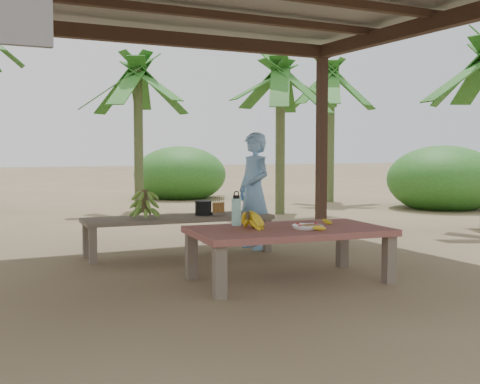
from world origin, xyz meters
name	(u,v)px	position (x,y,z in m)	size (l,w,h in m)	color
ground	(214,273)	(0.00, 0.00, 0.00)	(80.00, 80.00, 0.00)	brown
work_table	(289,235)	(0.48, -0.62, 0.43)	(1.89, 1.17, 0.50)	brown
bench	(179,221)	(0.06, 1.17, 0.39)	(2.23, 0.73, 0.45)	brown
ripe_banana_bunch	(248,220)	(0.10, -0.55, 0.59)	(0.29, 0.25, 0.17)	yellow
plate	(308,227)	(0.61, -0.75, 0.52)	(0.29, 0.29, 0.04)	white
loose_banana_front	(319,228)	(0.63, -0.91, 0.52)	(0.04, 0.16, 0.04)	yellow
loose_banana_side	(327,222)	(0.97, -0.53, 0.52)	(0.04, 0.14, 0.04)	yellow
water_flask	(236,211)	(0.12, -0.25, 0.64)	(0.09, 0.09, 0.33)	#41CCB8
green_banana_stalk	(145,203)	(-0.34, 1.20, 0.62)	(0.30, 0.30, 0.34)	#598C2D
cooking_pot	(203,208)	(0.36, 1.15, 0.53)	(0.19, 0.19, 0.16)	black
skewer_rack	(218,205)	(0.53, 1.09, 0.57)	(0.18, 0.08, 0.24)	#A57F47
woman	(254,191)	(1.05, 1.16, 0.72)	(0.53, 0.34, 1.44)	#7DB2EC
banana_plant_ne	(280,85)	(3.36, 4.53, 2.45)	(1.80, 1.80, 2.93)	#596638
banana_plant_n	(138,84)	(1.05, 6.09, 2.51)	(1.80, 1.80, 2.99)	#596638
banana_plant_far	(331,85)	(5.76, 6.34, 2.74)	(1.80, 1.80, 3.23)	#596638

